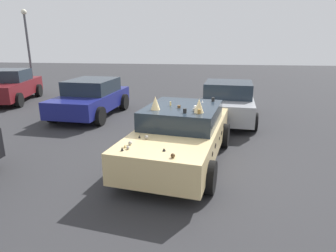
% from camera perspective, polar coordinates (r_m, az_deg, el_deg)
% --- Properties ---
extents(ground_plane, '(60.00, 60.00, 0.00)m').
position_cam_1_polar(ground_plane, '(7.33, 2.35, -6.85)').
color(ground_plane, '#2D2D30').
extents(art_car_decorated, '(4.59, 2.62, 1.68)m').
position_cam_1_polar(art_car_decorated, '(7.11, 2.49, -1.49)').
color(art_car_decorated, '#D8BC7F').
rests_on(art_car_decorated, ground).
extents(parked_sedan_near_left, '(4.45, 2.67, 1.54)m').
position_cam_1_polar(parked_sedan_near_left, '(16.12, -28.59, 6.82)').
color(parked_sedan_near_left, '#5B1419').
rests_on(parked_sedan_near_left, ground).
extents(parked_sedan_far_left, '(4.13, 2.28, 1.42)m').
position_cam_1_polar(parked_sedan_far_left, '(11.93, -14.74, 5.42)').
color(parked_sedan_far_left, navy).
rests_on(parked_sedan_far_left, ground).
extents(parked_sedan_behind_left, '(4.30, 2.34, 1.46)m').
position_cam_1_polar(parked_sedan_behind_left, '(11.10, 11.58, 4.75)').
color(parked_sedan_behind_left, gray).
rests_on(parked_sedan_behind_left, ground).
extents(lot_lamp_post, '(0.28, 0.28, 4.44)m').
position_cam_1_polar(lot_lamp_post, '(17.99, -25.66, 14.22)').
color(lot_lamp_post, '#4C4C51').
rests_on(lot_lamp_post, ground).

